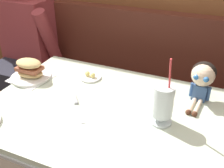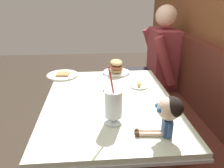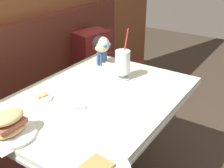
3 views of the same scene
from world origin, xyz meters
name	(u,v)px [view 1 (image 1 of 3)]	position (x,y,z in m)	size (l,w,h in m)	color
booth_bench	(141,108)	(0.00, 0.81, 0.33)	(2.60, 0.48, 1.00)	#512319
diner_table	(104,139)	(0.00, 0.18, 0.54)	(1.11, 0.81, 0.74)	beige
milkshake_glass	(163,103)	(0.27, 0.18, 0.84)	(0.10, 0.10, 0.32)	silver
sandwich_plate	(30,71)	(-0.49, 0.27, 0.79)	(0.22, 0.22, 0.12)	white
butter_saucer	(90,77)	(-0.19, 0.41, 0.75)	(0.12, 0.12, 0.04)	white
butter_knife	(76,103)	(-0.14, 0.16, 0.74)	(0.17, 0.19, 0.01)	silver
seated_doll	(203,77)	(0.40, 0.42, 0.87)	(0.12, 0.22, 0.20)	#385689
diner_patron	(25,38)	(-0.93, 0.76, 0.74)	(0.55, 0.48, 0.81)	maroon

